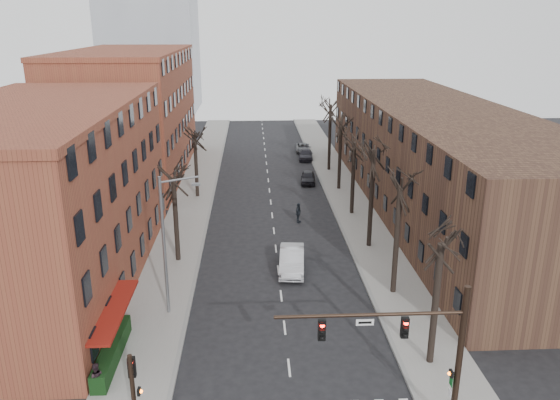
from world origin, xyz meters
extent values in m
cube|color=gray|center=(-8.00, 35.00, 0.07)|extent=(4.00, 90.00, 0.15)
cube|color=gray|center=(8.00, 35.00, 0.07)|extent=(4.00, 90.00, 0.15)
cube|color=brown|center=(-16.00, 15.00, 6.00)|extent=(12.00, 26.00, 12.00)
cube|color=brown|center=(-16.00, 44.00, 7.00)|extent=(12.00, 28.00, 14.00)
cube|color=#4E3324|center=(16.00, 30.00, 5.00)|extent=(12.00, 50.00, 10.00)
cube|color=maroon|center=(-9.40, 6.00, 0.00)|extent=(1.20, 7.00, 0.15)
cube|color=black|center=(-9.50, 5.00, 0.65)|extent=(0.80, 6.00, 1.00)
cylinder|color=black|center=(7.00, -1.00, 3.60)|extent=(0.28, 0.28, 7.20)
cylinder|color=black|center=(3.00, -1.00, 6.00)|extent=(8.00, 0.16, 0.16)
cube|color=black|center=(4.50, -1.00, 5.35)|extent=(0.32, 0.22, 0.95)
cube|color=black|center=(1.00, -1.00, 5.35)|extent=(0.32, 0.22, 0.95)
cube|color=silver|center=(2.80, -1.00, 5.65)|extent=(0.75, 0.04, 0.28)
cube|color=black|center=(6.72, -1.00, 3.00)|extent=(0.12, 0.30, 0.30)
cylinder|color=black|center=(-7.00, -1.00, 2.20)|extent=(0.20, 0.20, 4.40)
cube|color=black|center=(-7.00, -0.82, 3.70)|extent=(0.32, 0.22, 0.95)
cube|color=black|center=(-6.75, -1.00, 2.60)|extent=(0.12, 0.30, 0.30)
cylinder|color=slate|center=(-7.20, 10.00, 4.50)|extent=(0.20, 0.20, 9.00)
cylinder|color=slate|center=(-6.10, 10.00, 8.80)|extent=(2.39, 0.12, 0.46)
cube|color=slate|center=(-5.10, 10.00, 8.50)|extent=(0.50, 0.22, 0.14)
imported|color=#B7B8BE|center=(1.00, 15.93, 0.83)|extent=(2.19, 5.19, 1.67)
imported|color=black|center=(4.49, 38.72, 0.67)|extent=(1.96, 4.08, 1.34)
imported|color=#212129|center=(5.30, 49.90, 0.65)|extent=(2.22, 4.62, 1.30)
imported|color=slate|center=(5.30, 54.25, 0.57)|extent=(2.16, 4.24, 1.15)
imported|color=black|center=(-9.60, 2.30, 0.96)|extent=(0.91, 0.79, 1.62)
imported|color=black|center=(2.31, 25.95, 0.93)|extent=(0.86, 1.19, 1.87)
camera|label=1|loc=(-1.75, -20.74, 17.58)|focal=35.00mm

